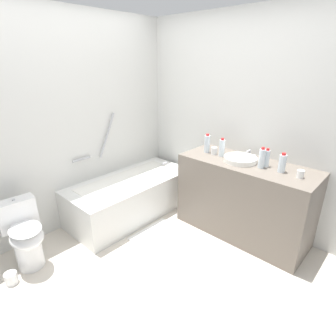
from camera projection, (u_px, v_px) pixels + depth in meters
name	position (u px, v px, depth m)	size (l,w,h in m)	color
ground_plane	(151.00, 269.00, 2.68)	(3.93, 3.93, 0.00)	beige
wall_back_tiled	(65.00, 125.00, 3.09)	(3.33, 0.10, 2.47)	silver
wall_right_mirror	(239.00, 122.00, 3.25)	(0.10, 3.07, 2.47)	silver
bathtub	(131.00, 195.00, 3.57)	(1.66, 0.75, 1.31)	silver
toilet	(25.00, 235.00, 2.62)	(0.37, 0.51, 0.69)	white
vanity_counter	(243.00, 199.00, 3.10)	(0.60, 1.48, 0.89)	#6B6056
sink_basin	(240.00, 159.00, 2.96)	(0.36, 0.36, 0.05)	white
sink_faucet	(249.00, 154.00, 3.10)	(0.11, 0.15, 0.09)	#BCBCC1
water_bottle_0	(267.00, 158.00, 2.80)	(0.06, 0.06, 0.20)	silver
water_bottle_1	(262.00, 158.00, 2.76)	(0.06, 0.06, 0.22)	silver
water_bottle_2	(207.00, 144.00, 3.23)	(0.07, 0.07, 0.23)	silver
water_bottle_3	(282.00, 163.00, 2.66)	(0.07, 0.07, 0.20)	silver
water_bottle_4	(222.00, 148.00, 3.11)	(0.07, 0.07, 0.22)	silver
drinking_glass_0	(300.00, 174.00, 2.55)	(0.07, 0.07, 0.08)	white
drinking_glass_1	(214.00, 151.00, 3.18)	(0.07, 0.07, 0.09)	white
bath_mat	(156.00, 234.00, 3.20)	(0.59, 0.36, 0.01)	white
toilet_paper_roll	(11.00, 278.00, 2.49)	(0.11, 0.11, 0.11)	white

